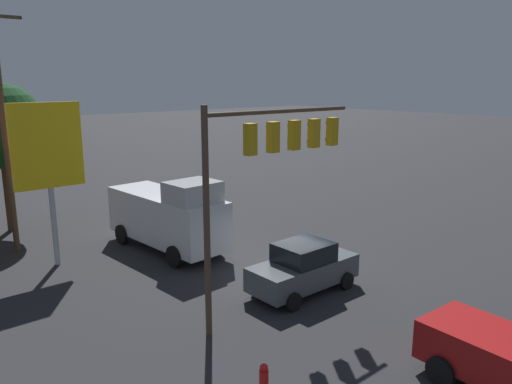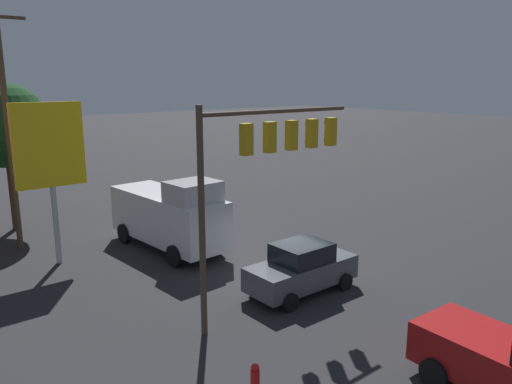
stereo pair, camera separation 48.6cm
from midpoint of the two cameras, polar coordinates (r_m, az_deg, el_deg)
name	(u,v)px [view 2 (the right image)]	position (r m, az deg, el deg)	size (l,w,h in m)	color
ground_plane	(287,276)	(20.84, 4.20, -9.55)	(200.00, 200.00, 0.00)	#262628
traffic_signal_assembly	(267,155)	(16.29, 2.16, 4.27)	(6.28, 0.43, 7.18)	#473828
utility_pole	(8,125)	(25.27, -26.02, 6.87)	(2.40, 0.26, 11.16)	#473828
price_sign	(49,151)	(22.61, -21.98, 4.42)	(2.89, 0.27, 6.99)	#B7B7BC
delivery_truck	(170,215)	(23.70, -9.22, -2.59)	(2.89, 6.93, 3.58)	silver
sedan_far	(302,268)	(19.07, 5.97, -8.66)	(4.40, 2.06, 1.93)	#474C51
street_tree	(5,126)	(29.01, -26.30, 6.79)	(4.42, 4.42, 7.78)	#4C331E
fire_hydrant	(255,380)	(13.52, 1.00, -20.65)	(0.24, 0.24, 0.88)	red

